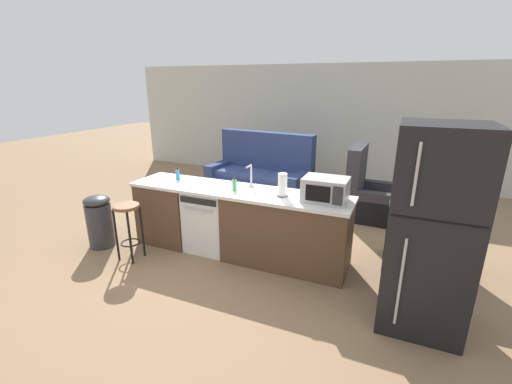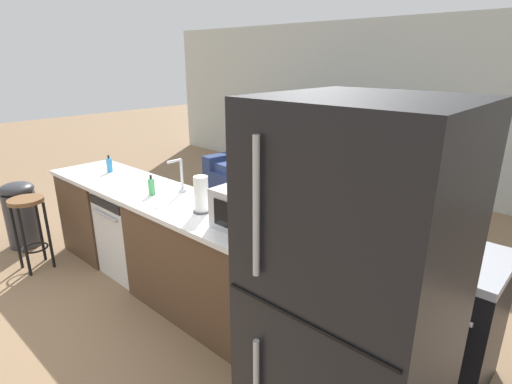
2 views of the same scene
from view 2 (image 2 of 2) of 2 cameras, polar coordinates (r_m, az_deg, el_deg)
The scene contains 16 objects.
ground_plane at distance 4.06m, azimuth -14.13°, elevation -11.85°, with size 24.00×24.00×0.00m, color #896B4C.
wall_back at distance 6.66m, azimuth 18.61°, elevation 11.45°, with size 10.00×0.06×2.60m.
kitchen_counter at distance 3.68m, azimuth -12.54°, elevation -7.60°, with size 2.94×0.66×0.90m.
dishwasher at distance 4.06m, azimuth -16.59°, elevation -5.38°, with size 0.58×0.61×0.84m.
stove_range at distance 2.93m, azimuth 23.71°, elevation -15.43°, with size 0.76×0.68×0.90m.
refrigerator at distance 1.80m, azimuth 13.40°, elevation -18.42°, with size 0.72×0.73×1.89m.
microwave at distance 2.70m, azimuth -0.49°, elevation -2.60°, with size 0.50×0.37×0.28m.
sink_faucet at distance 3.52m, azimuth -10.73°, elevation 2.02°, with size 0.07×0.18×0.30m.
paper_towel_roll at distance 3.04m, azimuth -7.83°, elevation -0.38°, with size 0.14×0.14×0.28m.
soap_bottle at distance 3.53m, azimuth -14.71°, elevation 0.76°, with size 0.06×0.06×0.18m.
dish_soap_bottle at distance 4.38m, azimuth -20.21°, elevation 3.65°, with size 0.06×0.06×0.18m.
kettle at distance 2.62m, azimuth 20.88°, elevation -5.86°, with size 0.21×0.17×0.19m.
bar_stool at distance 4.47m, azimuth -29.67°, elevation -3.30°, with size 0.32×0.32×0.74m.
trash_bin at distance 5.14m, azimuth -30.50°, elevation -2.69°, with size 0.35×0.35×0.74m.
couch at distance 5.71m, azimuth 2.63°, elevation 2.05°, with size 2.09×1.13×1.27m.
armchair at distance 4.48m, azimuth 20.73°, elevation -4.52°, with size 0.83×0.88×1.20m.
Camera 2 is at (3.00, -1.85, 2.01)m, focal length 28.00 mm.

